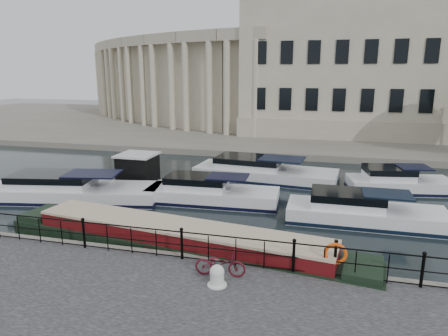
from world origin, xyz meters
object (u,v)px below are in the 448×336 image
Objects in this scene: bicycle at (220,263)px; harbour_hut at (138,171)px; mooring_bollard at (217,276)px; narrowboat at (178,244)px; life_ring_post at (335,254)px.

harbour_hut is at bearing 32.02° from bicycle.
mooring_bollard is 3.99m from narrowboat.
bicycle is at bearing -52.16° from harbour_hut.
narrowboat is at bearing 39.63° from bicycle.
harbour_hut is at bearing 125.81° from mooring_bollard.
mooring_bollard is at bearing -156.81° from life_ring_post.
narrowboat is at bearing -54.66° from harbour_hut.
bicycle is 3.83m from life_ring_post.
bicycle is 2.41× the size of mooring_bollard.
narrowboat is (-2.49, 3.08, -0.52)m from mooring_bollard.
life_ring_post is 6.39m from narrowboat.
bicycle is 0.64m from mooring_bollard.
bicycle is 0.11× the size of narrowboat.
narrowboat is (-6.13, 1.52, -0.97)m from life_ring_post.
bicycle is at bearing -37.35° from narrowboat.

